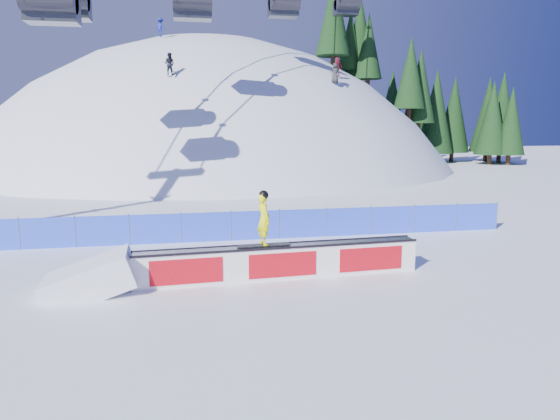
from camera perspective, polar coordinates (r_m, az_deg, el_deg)
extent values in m
plane|color=white|center=(16.35, -0.62, -6.94)|extent=(160.00, 160.00, 0.00)
sphere|color=white|center=(61.81, -7.60, -11.82)|extent=(64.00, 64.00, 64.00)
cylinder|color=#311E13|center=(55.11, 6.06, 16.83)|extent=(0.50, 0.50, 1.40)
cone|color=black|center=(55.72, 6.14, 20.77)|extent=(2.87, 2.87, 6.52)
cylinder|color=#311E13|center=(60.57, 6.08, 15.87)|extent=(0.50, 0.50, 1.40)
cone|color=black|center=(61.22, 6.16, 20.12)|extent=(3.50, 3.50, 7.94)
cylinder|color=#311E13|center=(57.92, 8.59, 15.07)|extent=(0.50, 0.50, 1.40)
cone|color=black|center=(58.69, 8.74, 20.46)|extent=(4.35, 4.35, 9.88)
cylinder|color=#311E13|center=(61.39, 10.35, 13.03)|extent=(0.50, 0.50, 1.40)
cone|color=black|center=(61.97, 10.52, 18.20)|extent=(4.39, 4.39, 9.98)
cylinder|color=#311E13|center=(59.35, 12.42, 11.97)|extent=(0.50, 0.50, 1.40)
cone|color=black|center=(59.83, 12.62, 17.27)|extent=(4.34, 4.34, 9.87)
cylinder|color=#311E13|center=(62.37, 13.79, 9.72)|extent=(0.50, 0.50, 1.40)
cone|color=black|center=(62.57, 13.97, 14.16)|extent=(3.73, 3.73, 8.48)
cylinder|color=#311E13|center=(64.76, 12.92, 9.58)|extent=(0.50, 0.50, 1.40)
cone|color=black|center=(64.88, 13.06, 13.10)|extent=(2.98, 2.98, 6.77)
cylinder|color=#311E13|center=(66.82, 15.50, 5.95)|extent=(0.50, 0.50, 1.40)
cone|color=black|center=(66.69, 15.66, 9.39)|extent=(3.00, 3.00, 6.82)
cylinder|color=#311E13|center=(61.38, 19.57, 5.43)|extent=(0.50, 0.50, 1.40)
cone|color=black|center=(61.24, 19.79, 9.13)|extent=(2.96, 2.96, 6.73)
cylinder|color=#311E13|center=(68.98, 16.38, 6.02)|extent=(0.50, 0.50, 1.40)
cone|color=black|center=(68.87, 16.58, 10.12)|extent=(3.81, 3.81, 8.66)
cylinder|color=#311E13|center=(66.80, 20.99, 5.66)|extent=(0.50, 0.50, 1.40)
cone|color=black|center=(66.68, 21.28, 10.22)|extent=(4.16, 4.16, 9.46)
cylinder|color=#311E13|center=(64.72, 24.15, 5.34)|extent=(0.50, 0.50, 1.40)
cone|color=black|center=(64.61, 24.50, 10.24)|extent=(4.35, 4.35, 9.89)
cylinder|color=#311E13|center=(69.64, 20.78, 5.82)|extent=(0.50, 0.50, 1.40)
cone|color=black|center=(69.52, 21.04, 9.99)|extent=(3.94, 3.94, 8.96)
cylinder|color=#311E13|center=(67.09, 26.02, 5.33)|extent=(0.50, 0.50, 1.40)
cone|color=black|center=(66.96, 26.29, 8.83)|extent=(3.09, 3.09, 7.02)
cube|color=blue|center=(20.52, -2.83, -1.76)|extent=(22.00, 0.03, 1.20)
cylinder|color=#425177|center=(21.27, -27.64, -2.33)|extent=(0.05, 0.05, 1.30)
cylinder|color=#425177|center=(20.77, -22.35, -2.22)|extent=(0.05, 0.05, 1.30)
cylinder|color=#425177|center=(20.45, -16.86, -2.07)|extent=(0.05, 0.05, 1.30)
cylinder|color=#425177|center=(20.33, -11.24, -1.90)|extent=(0.05, 0.05, 1.30)
cylinder|color=#425177|center=(20.40, -5.62, -1.72)|extent=(0.05, 0.05, 1.30)
cylinder|color=#425177|center=(20.67, -0.09, -1.52)|extent=(0.05, 0.05, 1.30)
cylinder|color=#425177|center=(21.12, 5.25, -1.31)|extent=(0.05, 0.05, 1.30)
cylinder|color=#425177|center=(21.75, 10.33, -1.11)|extent=(0.05, 0.05, 1.30)
cylinder|color=#425177|center=(22.54, 15.08, -0.91)|extent=(0.05, 0.05, 1.30)
cylinder|color=#425177|center=(23.47, 19.48, -0.71)|extent=(0.05, 0.05, 1.30)
cylinder|color=#425177|center=(24.54, 23.52, -0.53)|extent=(0.05, 0.05, 1.30)
cylinder|color=#232228|center=(34.21, -9.99, 22.60)|extent=(2.40, 1.50, 1.50)
cylinder|color=#232228|center=(43.44, 0.51, 22.71)|extent=(2.40, 1.50, 1.50)
cylinder|color=#232228|center=(54.50, 7.73, 22.39)|extent=(2.40, 1.50, 1.50)
cube|color=white|center=(15.46, 0.07, -6.01)|extent=(8.87, 1.01, 1.00)
cube|color=#9698A3|center=(15.32, 0.07, -4.14)|extent=(8.79, 1.04, 0.04)
cube|color=black|center=(15.04, 0.34, -4.36)|extent=(8.85, 0.49, 0.07)
cube|color=black|center=(15.60, -0.18, -3.85)|extent=(8.85, 0.49, 0.07)
cube|color=red|center=(15.19, 0.33, -6.30)|extent=(8.40, 0.46, 0.75)
cube|color=red|center=(15.73, -0.18, -5.74)|extent=(8.40, 0.46, 0.75)
cube|color=black|center=(15.19, -1.85, -4.03)|extent=(1.64, 0.38, 0.03)
imported|color=#F5FF07|center=(15.02, -1.87, -1.06)|extent=(0.51, 0.65, 1.57)
sphere|color=black|center=(14.90, -1.89, 1.71)|extent=(0.29, 0.29, 0.29)
imported|color=black|center=(39.83, -12.52, 15.98)|extent=(0.99, 0.90, 1.65)
imported|color=maroon|center=(45.87, 6.59, 15.93)|extent=(1.05, 0.73, 1.65)
imported|color=navy|center=(50.57, -13.50, 19.64)|extent=(1.15, 1.21, 1.65)
imported|color=#262626|center=(43.95, 6.34, 15.31)|extent=(0.94, 0.94, 1.65)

